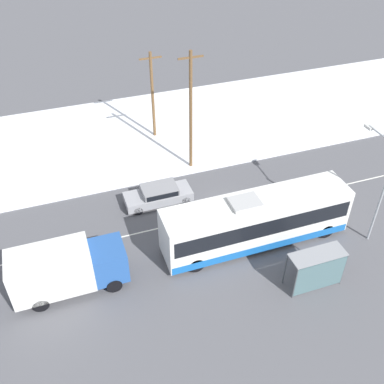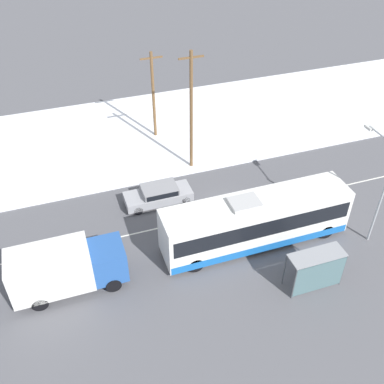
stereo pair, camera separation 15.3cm
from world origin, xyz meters
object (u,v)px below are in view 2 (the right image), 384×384
Objects in this scene: box_truck at (65,268)px; utility_pole_snowlot at (153,94)px; sedan_car at (159,194)px; pedestrian_at_stop at (304,258)px; streetlamp at (380,177)px; utility_pole_roadside at (191,111)px; bus_shelter at (318,267)px; city_bus at (256,221)px.

box_truck is 0.84× the size of utility_pole_snowlot.
pedestrian_at_stop is at bearing 124.86° from sedan_car.
utility_pole_roadside reaches higher than streetlamp.
streetlamp is 0.76× the size of utility_pole_roadside.
bus_shelter is 19.69m from utility_pole_snowlot.
box_truck is 9.10m from sedan_car.
city_bus is 2.52× the size of sedan_car.
utility_pole_roadside is at bearing 96.75° from city_bus.
box_truck is 18.95m from streetlamp.
utility_pole_snowlot reaches higher than sedan_car.
utility_pole_snowlot reaches higher than city_bus.
utility_pole_roadside is at bearing 101.29° from bus_shelter.
city_bus reaches higher than bus_shelter.
box_truck reaches higher than sedan_car.
utility_pole_roadside reaches higher than utility_pole_snowlot.
bus_shelter reaches higher than sedan_car.
city_bus is 1.59× the size of utility_pole_snowlot.
bus_shelter is (13.26, -4.51, 0.01)m from box_truck.
pedestrian_at_stop is 6.63m from streetlamp.
bus_shelter is 6.77m from streetlamp.
sedan_car is 14.38m from streetlamp.
sedan_car is 2.62× the size of pedestrian_at_stop.
bus_shelter is (6.31, -10.32, 0.94)m from sedan_car.
utility_pole_roadside is at bearing -136.41° from sedan_car.
utility_pole_snowlot is (-1.43, 5.40, -0.95)m from utility_pole_roadside.
streetlamp is 13.54m from utility_pole_roadside.
streetlamp is at bearing -59.42° from utility_pole_snowlot.
bus_shelter is 0.34× the size of utility_pole_roadside.
box_truck is at bearing -121.90° from utility_pole_snowlot.
pedestrian_at_stop is 0.24× the size of utility_pole_snowlot.
utility_pole_roadside is (-1.09, 9.19, 3.14)m from city_bus.
city_bus is at bearing 110.03° from bus_shelter.
pedestrian_at_stop is at bearing -63.30° from city_bus.
utility_pole_snowlot reaches higher than streetlamp.
utility_pole_roadside is 5.66m from utility_pole_snowlot.
utility_pole_snowlot reaches higher than bus_shelter.
sedan_car is 9.60m from utility_pole_snowlot.
sedan_car is (-4.66, 5.79, -1.00)m from city_bus.
utility_pole_snowlot is at bearing 102.31° from bus_shelter.
utility_pole_roadside is (-8.15, 10.81, 0.33)m from streetlamp.
pedestrian_at_stop is 0.25× the size of streetlamp.
box_truck reaches higher than bus_shelter.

